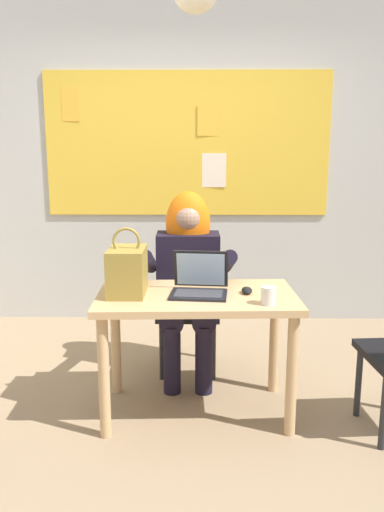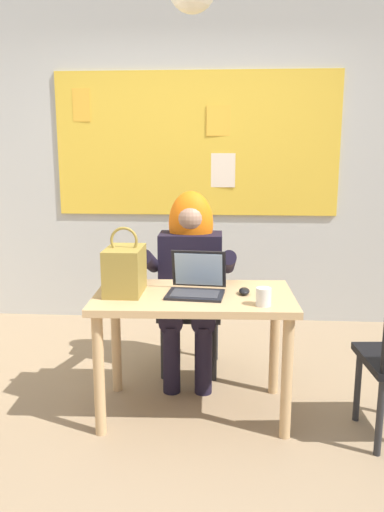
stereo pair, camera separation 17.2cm
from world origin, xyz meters
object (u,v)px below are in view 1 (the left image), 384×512
Objects in this scene: desk_main at (197,313)px; laptop at (199,284)px; person_costumed at (188,269)px; handbag at (127,271)px; computer_mouse at (247,290)px; chair_at_desk at (188,297)px; coffee_mug at (268,296)px.

laptop reaches higher than desk_main.
person_costumed is 3.71× the size of laptop.
person_costumed is at bearing 103.06° from laptop.
handbag is at bearing -31.48° from person_costumed.
person_costumed is 0.64m from computer_mouse.
laptop is 0.89× the size of handbag.
handbag is (-0.40, -0.02, 0.08)m from laptop.
computer_mouse is (0.28, 0.02, 0.13)m from desk_main.
chair_at_desk is 2.66× the size of laptop.
desk_main is 10.93× the size of computer_mouse.
chair_at_desk is 0.26m from person_costumed.
laptop is at bearing 2.24° from handbag.
chair_at_desk is 9.37× the size of coffee_mug.
handbag reaches higher than chair_at_desk.
computer_mouse is at bearing 27.59° from chair_at_desk.
chair_at_desk is 2.36× the size of handbag.
coffee_mug is (0.38, -0.19, 0.16)m from desk_main.
desk_main is at bearing 5.35° from chair_at_desk.
person_costumed is at bearing 123.24° from computer_mouse.
coffee_mug reaches higher than computer_mouse.
person_costumed is at bearing 120.50° from coffee_mug.
handbag reaches higher than laptop.
handbag is at bearing -25.35° from chair_at_desk.
laptop is at bearing 150.73° from coffee_mug.
desk_main is at bearing 5.35° from person_costumed.
laptop is 3.52× the size of coffee_mug.
laptop is 0.41m from coffee_mug.
handbag reaches higher than desk_main.
desk_main is 3.01× the size of handbag.
desk_main is at bearing -176.29° from computer_mouse.
person_costumed reaches higher than handbag.
computer_mouse is at bearing 31.75° from person_costumed.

